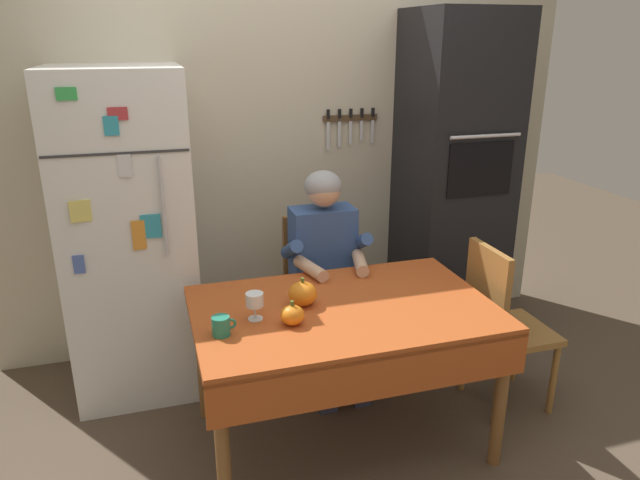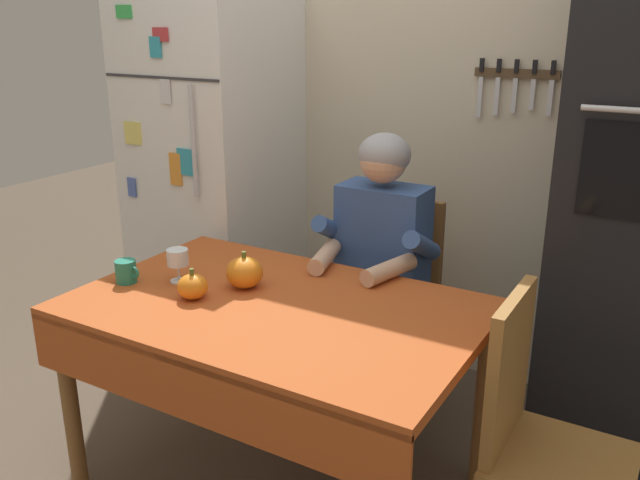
# 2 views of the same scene
# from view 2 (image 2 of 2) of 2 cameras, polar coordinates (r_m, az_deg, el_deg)

# --- Properties ---
(back_wall_assembly) EXTENTS (3.70, 0.13, 2.60)m
(back_wall_assembly) POSITION_cam_2_polar(r_m,az_deg,el_deg) (3.24, 9.48, 11.54)
(back_wall_assembly) COLOR beige
(back_wall_assembly) RESTS_ON ground
(refrigerator) EXTENTS (0.68, 0.71, 1.80)m
(refrigerator) POSITION_cam_2_polar(r_m,az_deg,el_deg) (3.47, -8.95, 5.33)
(refrigerator) COLOR white
(refrigerator) RESTS_ON ground
(dining_table) EXTENTS (1.40, 0.90, 0.74)m
(dining_table) POSITION_cam_2_polar(r_m,az_deg,el_deg) (2.34, -4.10, -7.48)
(dining_table) COLOR brown
(dining_table) RESTS_ON ground
(chair_behind_person) EXTENTS (0.40, 0.40, 0.93)m
(chair_behind_person) POSITION_cam_2_polar(r_m,az_deg,el_deg) (2.99, 6.19, -4.61)
(chair_behind_person) COLOR brown
(chair_behind_person) RESTS_ON ground
(seated_person) EXTENTS (0.47, 0.55, 1.25)m
(seated_person) POSITION_cam_2_polar(r_m,az_deg,el_deg) (2.75, 4.71, -1.62)
(seated_person) COLOR #38384C
(seated_person) RESTS_ON ground
(chair_right_side) EXTENTS (0.40, 0.40, 0.93)m
(chair_right_side) POSITION_cam_2_polar(r_m,az_deg,el_deg) (2.16, 17.98, -15.33)
(chair_right_side) COLOR #9E6B33
(chair_right_side) RESTS_ON ground
(coffee_mug) EXTENTS (0.10, 0.08, 0.09)m
(coffee_mug) POSITION_cam_2_polar(r_m,az_deg,el_deg) (2.58, -16.15, -2.58)
(coffee_mug) COLOR #237F66
(coffee_mug) RESTS_ON dining_table
(wine_glass) EXTENTS (0.08, 0.08, 0.13)m
(wine_glass) POSITION_cam_2_polar(r_m,az_deg,el_deg) (2.52, -12.00, -1.58)
(wine_glass) COLOR white
(wine_glass) RESTS_ON dining_table
(pumpkin_large) EXTENTS (0.13, 0.13, 0.14)m
(pumpkin_large) POSITION_cam_2_polar(r_m,az_deg,el_deg) (2.45, -6.44, -2.74)
(pumpkin_large) COLOR orange
(pumpkin_large) RESTS_ON dining_table
(pumpkin_medium) EXTENTS (0.11, 0.11, 0.11)m
(pumpkin_medium) POSITION_cam_2_polar(r_m,az_deg,el_deg) (2.38, -10.78, -3.90)
(pumpkin_medium) COLOR orange
(pumpkin_medium) RESTS_ON dining_table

